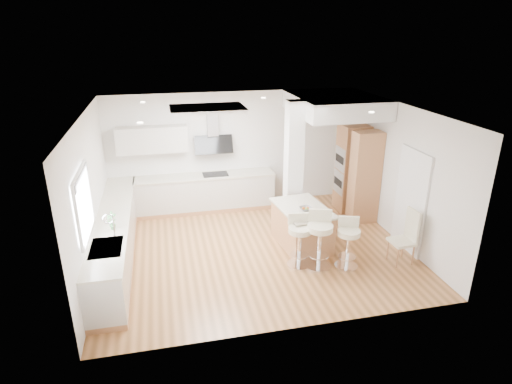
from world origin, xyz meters
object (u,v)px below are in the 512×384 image
object	(u,v)px
peninsula	(302,226)
bar_stool_a	(299,238)
bar_stool_b	(320,237)
bar_stool_c	(348,240)
dining_chair	(407,235)

from	to	relation	value
peninsula	bar_stool_a	xyz separation A→B (m)	(-0.30, -0.74, 0.14)
bar_stool_b	bar_stool_c	distance (m)	0.53
bar_stool_a	peninsula	bearing A→B (deg)	73.81
peninsula	dining_chair	bearing A→B (deg)	-38.38
peninsula	bar_stool_a	distance (m)	0.81
peninsula	bar_stool_b	bearing A→B (deg)	-93.25
bar_stool_b	bar_stool_c	bearing A→B (deg)	3.56
bar_stool_b	dining_chair	bearing A→B (deg)	10.94
dining_chair	bar_stool_a	bearing A→B (deg)	167.77
bar_stool_a	dining_chair	xyz separation A→B (m)	(2.01, -0.33, 0.00)
bar_stool_a	bar_stool_c	bearing A→B (deg)	-10.77
bar_stool_b	dining_chair	distance (m)	1.67
bar_stool_c	dining_chair	xyz separation A→B (m)	(1.15, -0.07, 0.03)
peninsula	bar_stool_a	world-z (taller)	bar_stool_a
peninsula	dining_chair	distance (m)	2.02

